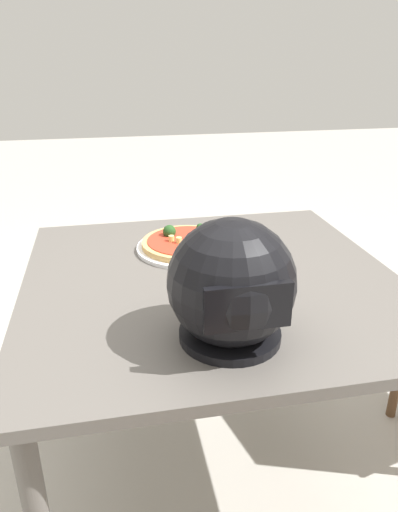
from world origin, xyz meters
TOP-DOWN VIEW (x-y plane):
  - ground_plane at (0.00, 0.00)m, footprint 14.00×14.00m
  - dining_table at (0.00, 0.00)m, footprint 1.05×1.03m
  - pizza_plate at (0.03, -0.21)m, footprint 0.33×0.33m
  - pizza at (0.03, -0.22)m, footprint 0.29×0.29m
  - motorcycle_helmet at (0.03, 0.31)m, footprint 0.28×0.28m

SIDE VIEW (x-z plane):
  - ground_plane at x=0.00m, z-range 0.00..0.00m
  - dining_table at x=0.00m, z-range 0.29..1.04m
  - pizza_plate at x=0.03m, z-range 0.75..0.76m
  - pizza at x=0.03m, z-range 0.75..0.80m
  - motorcycle_helmet at x=0.03m, z-range 0.75..1.02m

